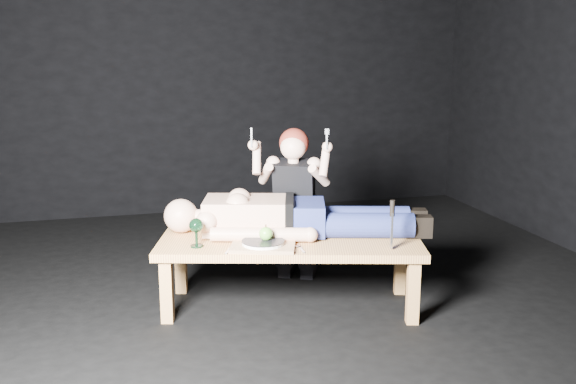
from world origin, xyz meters
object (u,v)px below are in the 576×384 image
(lying_man, at_px, (299,212))
(goblet, at_px, (196,233))
(kneeling_woman, at_px, (296,202))
(serving_tray, at_px, (263,246))
(carving_knife, at_px, (392,225))
(table, at_px, (290,274))

(lying_man, relative_size, goblet, 9.89)
(kneeling_woman, bearing_deg, serving_tray, -97.02)
(lying_man, distance_m, serving_tray, 0.41)
(goblet, bearing_deg, carving_knife, -17.36)
(table, xyz_separation_m, kneeling_woman, (0.18, 0.50, 0.34))
(kneeling_woman, xyz_separation_m, goblet, (-0.77, -0.50, -0.03))
(goblet, height_order, carving_knife, carving_knife)
(kneeling_woman, relative_size, goblet, 6.31)
(serving_tray, distance_m, goblet, 0.41)
(lying_man, xyz_separation_m, kneeling_woman, (0.08, 0.37, -0.02))
(lying_man, bearing_deg, table, -109.48)
(lying_man, bearing_deg, serving_tray, -124.06)
(table, relative_size, goblet, 9.18)
(table, height_order, serving_tray, serving_tray)
(serving_tray, bearing_deg, lying_man, 40.35)
(carving_knife, bearing_deg, table, 162.69)
(lying_man, bearing_deg, carving_knife, -31.71)
(serving_tray, bearing_deg, goblet, 162.52)
(carving_knife, bearing_deg, goblet, 178.22)
(table, height_order, carving_knife, carving_knife)
(table, distance_m, kneeling_woman, 0.63)
(table, height_order, kneeling_woman, kneeling_woman)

